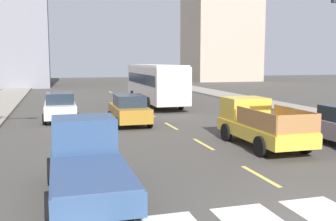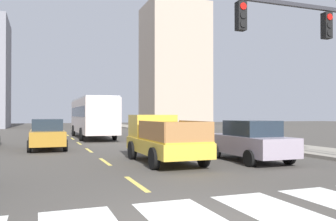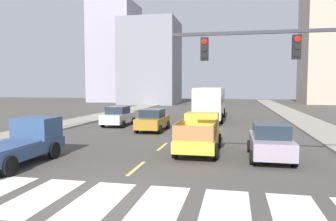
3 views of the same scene
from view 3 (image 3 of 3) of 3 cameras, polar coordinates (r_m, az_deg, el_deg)
ground_plane at (r=10.36m, az=-12.53°, el=-15.42°), size 160.00×160.00×0.00m
sidewalk_right at (r=27.91m, az=25.69°, el=-3.10°), size 3.28×110.00×0.15m
sidewalk_left at (r=30.90m, az=-17.08°, el=-2.18°), size 3.28×110.00×0.15m
crosswalk_stripe_3 at (r=11.25m, az=-21.77°, el=-13.99°), size 1.39×3.62×0.01m
crosswalk_stripe_4 at (r=10.36m, az=-12.53°, el=-15.40°), size 1.39×3.62×0.01m
crosswalk_stripe_5 at (r=9.77m, az=-1.72°, el=-16.54°), size 1.39×3.62×0.01m
crosswalk_stripe_6 at (r=9.53m, az=10.14°, el=-17.14°), size 1.39×3.62×0.01m
crosswalk_stripe_7 at (r=9.68m, az=22.14°, el=-17.05°), size 1.39×3.62×0.01m
lane_dash_0 at (r=13.94m, az=-5.65°, el=-10.14°), size 0.16×2.40×0.01m
lane_dash_1 at (r=18.65m, az=-1.02°, el=-6.41°), size 0.16×2.40×0.01m
lane_dash_2 at (r=23.49m, az=1.69°, el=-4.18°), size 0.16×2.40×0.01m
lane_dash_3 at (r=28.38m, az=3.46°, el=-2.71°), size 0.16×2.40×0.01m
lane_dash_4 at (r=33.30m, az=4.71°, el=-1.67°), size 0.16×2.40×0.01m
lane_dash_5 at (r=38.25m, az=5.63°, el=-0.90°), size 0.16×2.40×0.01m
lane_dash_6 at (r=43.20m, az=6.34°, el=-0.30°), size 0.16×2.40×0.01m
lane_dash_7 at (r=48.17m, az=6.91°, el=0.17°), size 0.16×2.40×0.01m
pickup_stakebed at (r=17.40m, az=5.64°, el=-4.10°), size 2.18×5.20×1.96m
pickup_dark at (r=16.08m, az=-24.59°, el=-5.23°), size 2.18×5.20×1.96m
city_bus at (r=33.14m, az=7.58°, el=1.66°), size 2.72×10.80×3.32m
sedan_near_right at (r=24.96m, az=-2.72°, el=-1.70°), size 2.02×4.40×1.72m
sedan_mid at (r=16.16m, az=17.72°, el=-5.21°), size 2.02×4.40×1.72m
sedan_near_left at (r=28.55m, az=-8.80°, el=-0.98°), size 2.02×4.40×1.72m
traffic_signal_gantry at (r=12.46m, az=26.60°, el=7.02°), size 8.12×0.27×6.00m
tower_tall_centre at (r=72.69m, az=27.49°, el=10.63°), size 11.95×11.03×24.11m
block_mid_left at (r=74.80m, az=-9.34°, el=10.04°), size 9.47×11.11×21.95m
block_mid_right at (r=63.44m, az=-3.09°, el=8.48°), size 10.59×10.50×16.14m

